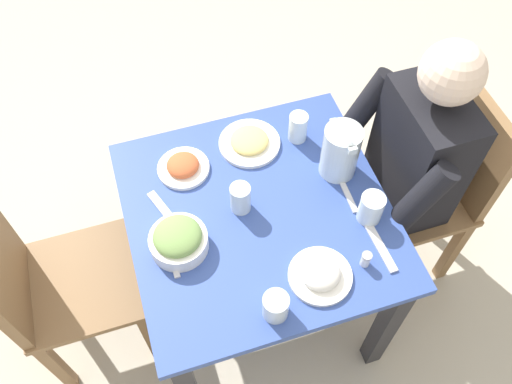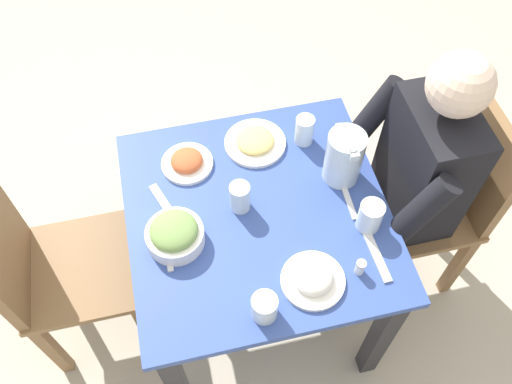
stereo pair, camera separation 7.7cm
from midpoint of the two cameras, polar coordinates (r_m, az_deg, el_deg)
ground_plane at (r=2.34m, az=1.09°, el=-11.39°), size 8.00×8.00×0.00m
dining_table at (r=1.81m, az=1.38°, el=-4.34°), size 0.81×0.81×0.71m
chair_near at (r=2.11m, az=19.68°, el=-0.27°), size 0.40×0.40×0.88m
chair_far at (r=1.95m, az=-19.65°, el=-7.49°), size 0.40×0.40×0.88m
diner_near at (r=1.91m, az=15.54°, el=1.02°), size 0.48×0.53×1.18m
water_pitcher at (r=1.73m, az=10.48°, el=3.61°), size 0.16×0.12×0.19m
salad_bowl at (r=1.62m, az=-7.20°, el=-4.44°), size 0.18×0.18×0.09m
plate_fries at (r=1.84m, az=1.10°, el=5.28°), size 0.21×0.21×0.04m
plate_yoghurt at (r=1.58m, az=7.42°, el=-9.06°), size 0.19×0.19×0.06m
plate_rice_curry at (r=1.80m, az=-6.05°, el=3.13°), size 0.17×0.17×0.05m
water_glass_by_pitcher at (r=1.51m, az=2.39°, el=-12.05°), size 0.07×0.07×0.09m
water_glass_far_left at (r=1.67m, az=-0.37°, el=-0.58°), size 0.06×0.06×0.10m
water_glass_far_right at (r=1.84m, az=6.32°, el=6.43°), size 0.06×0.06×0.11m
water_glass_center at (r=1.67m, az=13.20°, el=-2.52°), size 0.08×0.08×0.10m
salt_shaker at (r=1.61m, az=12.25°, el=-7.78°), size 0.03×0.03×0.05m
fork_near at (r=1.73m, az=-8.32°, el=-1.32°), size 0.17×0.08×0.01m
knife_near at (r=1.65m, az=-8.04°, el=-5.50°), size 0.19×0.02×0.01m
fork_far at (r=1.66m, az=13.91°, el=-6.66°), size 0.17×0.03×0.01m
knife_far at (r=1.76m, az=10.72°, el=-0.35°), size 0.19×0.02×0.01m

